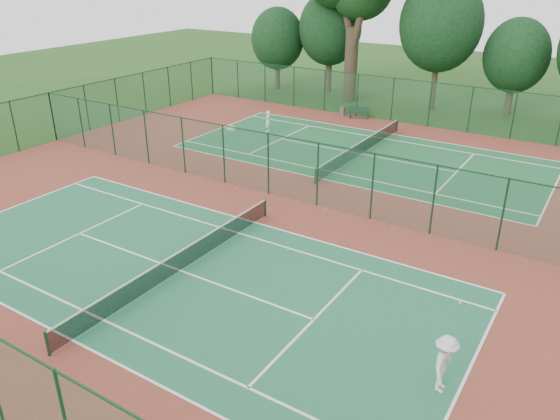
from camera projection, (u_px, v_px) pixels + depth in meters
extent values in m
plane|color=#214A17|center=(292.00, 199.00, 29.82)|extent=(120.00, 120.00, 0.00)
cube|color=brown|center=(292.00, 199.00, 29.81)|extent=(40.00, 36.00, 0.01)
cube|color=#1F6340|center=(181.00, 271.00, 22.91)|extent=(23.77, 10.97, 0.01)
cube|color=#1D5C33|center=(361.00, 154.00, 36.72)|extent=(23.77, 10.97, 0.01)
cube|color=#164328|center=(411.00, 102.00, 42.90)|extent=(40.00, 0.02, 3.50)
cube|color=#13351E|center=(413.00, 80.00, 42.19)|extent=(40.00, 0.05, 0.05)
cube|color=#174628|center=(53.00, 117.00, 38.84)|extent=(0.02, 36.00, 3.50)
cube|color=#13351C|center=(48.00, 93.00, 38.13)|extent=(0.05, 36.00, 0.05)
cube|color=#184931|center=(292.00, 169.00, 29.09)|extent=(40.00, 0.02, 3.50)
cube|color=#12331F|center=(293.00, 138.00, 28.38)|extent=(40.00, 0.05, 0.05)
cylinder|color=#163C20|center=(47.00, 344.00, 17.80)|extent=(0.10, 0.10, 0.97)
cylinder|color=#163C20|center=(265.00, 208.00, 27.62)|extent=(0.10, 0.10, 0.97)
cube|color=black|center=(180.00, 261.00, 22.71)|extent=(0.02, 12.80, 0.85)
cube|color=white|center=(179.00, 252.00, 22.53)|extent=(0.04, 12.80, 0.06)
cylinder|color=#163E23|center=(315.00, 176.00, 31.61)|extent=(0.10, 0.10, 0.97)
cylinder|color=#163E23|center=(397.00, 125.00, 41.43)|extent=(0.10, 0.10, 0.97)
cube|color=black|center=(362.00, 147.00, 36.52)|extent=(0.02, 12.80, 0.85)
cube|color=silver|center=(362.00, 141.00, 36.34)|extent=(0.04, 12.80, 0.06)
imported|color=silver|center=(445.00, 364.00, 16.17)|extent=(0.78, 1.28, 1.94)
imported|color=white|center=(268.00, 121.00, 41.23)|extent=(0.39, 0.59, 1.60)
cylinder|color=slate|center=(343.00, 111.00, 45.68)|extent=(0.54, 0.54, 0.78)
cube|color=#11321D|center=(350.00, 115.00, 45.18)|extent=(0.22, 0.46, 0.51)
cube|color=#11321D|center=(367.00, 116.00, 44.85)|extent=(0.22, 0.46, 0.51)
cube|color=#11321D|center=(359.00, 112.00, 44.90)|extent=(1.75, 0.95, 0.06)
cube|color=#11321D|center=(358.00, 109.00, 44.59)|extent=(1.63, 0.55, 0.51)
cube|color=silver|center=(231.00, 128.00, 41.89)|extent=(0.85, 0.41, 0.31)
sphere|color=gold|center=(392.00, 230.00, 26.30)|extent=(0.07, 0.07, 0.07)
sphere|color=yellow|center=(326.00, 209.00, 28.52)|extent=(0.07, 0.07, 0.07)
sphere|color=yellow|center=(237.00, 189.00, 31.09)|extent=(0.07, 0.07, 0.07)
cylinder|color=#35291D|center=(351.00, 65.00, 49.46)|extent=(1.20, 1.20, 6.56)
cylinder|color=#35291D|center=(345.00, 6.00, 48.15)|extent=(2.22, 0.66, 6.52)
cylinder|color=#35291D|center=(364.00, 4.00, 46.63)|extent=(2.08, 0.61, 7.08)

